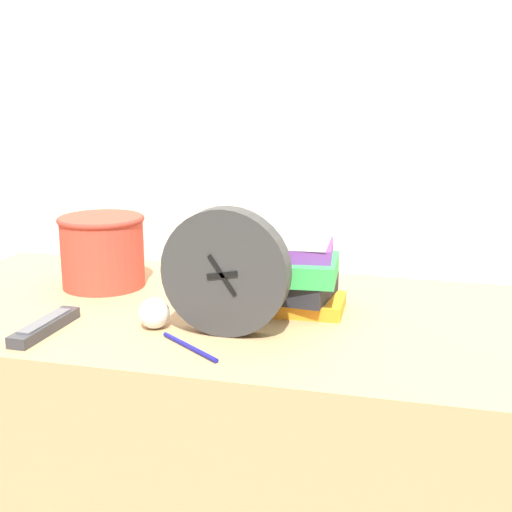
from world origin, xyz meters
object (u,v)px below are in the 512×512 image
book_stack (282,268)px  crumpled_paper_ball (154,313)px  tv_remote (45,326)px  pen (190,347)px  basket (102,249)px  desk_clock (225,272)px

book_stack → crumpled_paper_ball: 0.26m
tv_remote → crumpled_paper_ball: size_ratio=3.25×
pen → basket: bearing=135.1°
basket → book_stack: bearing=-7.8°
pen → desk_clock: bearing=66.3°
basket → pen: size_ratio=1.44×
book_stack → tv_remote: 0.45m
basket → crumpled_paper_ball: 0.31m
crumpled_paper_ball → desk_clock: bearing=1.1°
desk_clock → basket: size_ratio=1.22×
book_stack → tv_remote: (-0.38, -0.24, -0.07)m
basket → pen: (0.31, -0.30, -0.08)m
basket → desk_clock: bearing=-32.6°
basket → crumpled_paper_ball: size_ratio=3.29×
tv_remote → book_stack: bearing=32.0°
desk_clock → tv_remote: bearing=-167.1°
desk_clock → book_stack: bearing=68.6°
book_stack → crumpled_paper_ball: bearing=-139.9°
pen → book_stack: bearing=67.8°
desk_clock → crumpled_paper_ball: bearing=-178.9°
book_stack → basket: book_stack is taller
book_stack → basket: 0.41m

